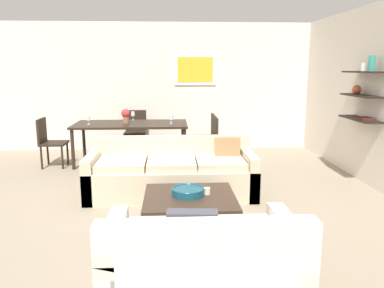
{
  "coord_description": "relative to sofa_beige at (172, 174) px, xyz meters",
  "views": [
    {
      "loc": [
        -0.01,
        -4.9,
        1.77
      ],
      "look_at": [
        0.28,
        0.2,
        0.75
      ],
      "focal_mm": 36.12,
      "sensor_mm": 36.0,
      "label": 1
    }
  ],
  "objects": [
    {
      "name": "wine_glass_right_near",
      "position": [
        -0.0,
        1.77,
        0.58
      ],
      "size": [
        0.08,
        0.08,
        0.17
      ],
      "color": "silver",
      "rests_on": "dining_table"
    },
    {
      "name": "dining_table",
      "position": [
        -0.75,
        1.89,
        0.4
      ],
      "size": [
        2.07,
        1.01,
        0.75
      ],
      "color": "black",
      "rests_on": "ground"
    },
    {
      "name": "wine_glass_left_near",
      "position": [
        -1.49,
        1.77,
        0.57
      ],
      "size": [
        0.06,
        0.06,
        0.17
      ],
      "color": "silver",
      "rests_on": "dining_table"
    },
    {
      "name": "decorative_bowl",
      "position": [
        0.17,
        -1.17,
        0.13
      ],
      "size": [
        0.36,
        0.36,
        0.09
      ],
      "color": "navy",
      "rests_on": "coffee_table"
    },
    {
      "name": "loveseat_white",
      "position": [
        0.22,
        -2.53,
        0.0
      ],
      "size": [
        1.49,
        0.9,
        0.78
      ],
      "color": "silver",
      "rests_on": "ground"
    },
    {
      "name": "ground_plane",
      "position": [
        -0.01,
        -0.34,
        -0.29
      ],
      "size": [
        18.0,
        18.0,
        0.0
      ],
      "primitive_type": "plane",
      "color": "gray"
    },
    {
      "name": "centerpiece_vase",
      "position": [
        -0.84,
        1.9,
        0.61
      ],
      "size": [
        0.16,
        0.16,
        0.27
      ],
      "color": "olive",
      "rests_on": "dining_table"
    },
    {
      "name": "right_wall_shelf_unit",
      "position": [
        3.02,
        0.27,
        1.06
      ],
      "size": [
        0.34,
        8.2,
        2.7
      ],
      "color": "silver",
      "rests_on": "ground"
    },
    {
      "name": "dining_chair_head",
      "position": [
        -0.75,
        2.8,
        0.21
      ],
      "size": [
        0.44,
        0.44,
        0.88
      ],
      "color": "black",
      "rests_on": "ground"
    },
    {
      "name": "back_wall_unit",
      "position": [
        0.29,
        3.19,
        1.06
      ],
      "size": [
        8.4,
        0.09,
        2.7
      ],
      "color": "silver",
      "rests_on": "ground"
    },
    {
      "name": "dining_chair_right_near",
      "position": [
        0.7,
        1.67,
        0.21
      ],
      "size": [
        0.44,
        0.44,
        0.88
      ],
      "color": "black",
      "rests_on": "ground"
    },
    {
      "name": "candle_jar",
      "position": [
        0.38,
        -1.15,
        0.12
      ],
      "size": [
        0.08,
        0.08,
        0.07
      ],
      "primitive_type": "cylinder",
      "color": "silver",
      "rests_on": "coffee_table"
    },
    {
      "name": "sofa_beige",
      "position": [
        0.0,
        0.0,
        0.0
      ],
      "size": [
        2.31,
        0.9,
        0.78
      ],
      "color": "beige",
      "rests_on": "ground"
    },
    {
      "name": "wine_glass_right_far",
      "position": [
        -0.0,
        2.02,
        0.58
      ],
      "size": [
        0.07,
        0.07,
        0.17
      ],
      "color": "silver",
      "rests_on": "dining_table"
    },
    {
      "name": "coffee_table",
      "position": [
        0.19,
        -1.2,
        -0.1
      ],
      "size": [
        1.0,
        0.96,
        0.38
      ],
      "color": "#38281E",
      "rests_on": "ground"
    },
    {
      "name": "dining_chair_right_far",
      "position": [
        0.7,
        2.12,
        0.21
      ],
      "size": [
        0.44,
        0.44,
        0.88
      ],
      "color": "black",
      "rests_on": "ground"
    },
    {
      "name": "dining_chair_left_near",
      "position": [
        -2.19,
        1.67,
        0.21
      ],
      "size": [
        0.44,
        0.44,
        0.88
      ],
      "color": "black",
      "rests_on": "ground"
    },
    {
      "name": "wine_glass_head",
      "position": [
        -0.75,
        2.34,
        0.57
      ],
      "size": [
        0.07,
        0.07,
        0.17
      ],
      "color": "silver",
      "rests_on": "dining_table"
    }
  ]
}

